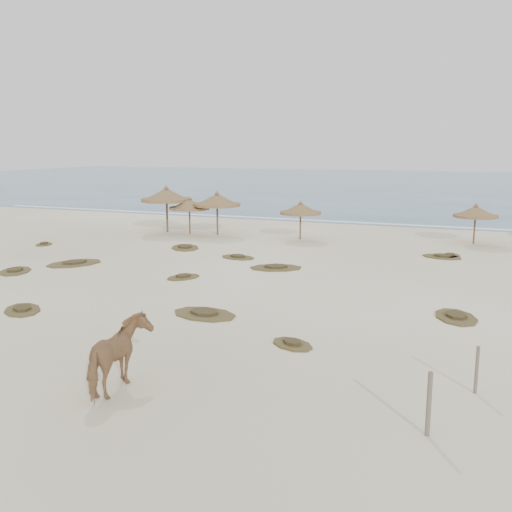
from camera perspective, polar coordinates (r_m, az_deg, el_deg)
The scene contains 24 objects.
ground at distance 20.04m, azimuth -3.27°, elevation -5.88°, with size 160.00×160.00×0.00m, color #F7EECB.
ocean at distance 92.89m, azimuth 16.91°, elevation 6.87°, with size 200.00×100.00×0.01m, color navy.
foam_line at distance 44.49m, azimuth 11.11°, elevation 3.24°, with size 70.00×0.60×0.01m, color white.
palapa_0 at distance 39.39m, azimuth -8.94°, elevation 5.99°, with size 4.05×4.05×3.22m.
palapa_1 at distance 38.39m, azimuth -6.68°, elevation 5.11°, with size 3.29×3.29×2.53m.
palapa_2 at distance 37.82m, azimuth -3.91°, elevation 5.55°, with size 3.13×3.13×2.93m.
palapa_3 at distance 35.97m, azimuth 4.48°, elevation 4.69°, with size 2.91×2.91×2.46m.
palapa_4 at distance 36.62m, azimuth 21.11°, elevation 4.11°, with size 3.38×3.38×2.47m.
horse at distance 14.17m, azimuth -13.54°, elevation -9.68°, with size 0.94×2.07×1.75m, color olive.
fence_post_near at distance 12.34m, azimuth 16.90°, elevation -13.99°, with size 0.10×0.10×1.37m, color #6A614F.
fence_post_far at distance 14.70m, azimuth 21.20°, elevation -10.57°, with size 0.09×0.09×1.17m, color #6A614F.
scrub_0 at distance 29.00m, azimuth -22.95°, elevation -1.37°, with size 2.20×2.49×0.16m.
scrub_1 at distance 29.89m, azimuth -17.71°, elevation -0.67°, with size 2.94×3.28×0.16m.
scrub_2 at distance 25.69m, azimuth -7.28°, elevation -2.08°, with size 1.66×1.91×0.16m.
scrub_3 at distance 27.48m, azimuth 2.00°, elevation -1.14°, with size 2.97×2.52×0.16m.
scrub_4 at distance 20.78m, azimuth 19.36°, elevation -5.74°, with size 1.96×2.41×0.16m.
scrub_6 at distance 33.17m, azimuth -7.10°, elevation 0.87°, with size 2.63×2.86×0.16m.
scrub_7 at distance 31.74m, azimuth 18.10°, elevation -0.05°, with size 2.32×1.77×0.16m.
scrub_8 at distance 36.32m, azimuth -20.44°, elevation 1.13°, with size 1.36×1.60×0.16m.
scrub_9 at distance 20.05m, azimuth -5.18°, elevation -5.75°, with size 2.60×1.88×0.16m.
scrub_10 at distance 32.15m, azimuth 18.82°, elevation 0.04°, with size 1.25×1.69×0.16m.
scrub_11 at distance 22.09m, azimuth -22.32°, elevation -4.97°, with size 2.22×2.17×0.16m.
scrub_12 at distance 17.06m, azimuth 3.65°, elevation -8.75°, with size 1.71×1.52×0.16m.
scrub_13 at distance 30.05m, azimuth -1.83°, elevation -0.10°, with size 2.14×1.62×0.16m.
Camera 1 is at (8.20, -17.35, 5.78)m, focal length 40.00 mm.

